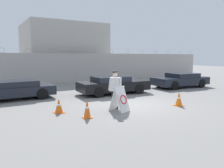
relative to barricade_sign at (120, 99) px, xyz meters
The scene contains 11 objects.
ground_plane 1.64m from the barricade_sign, 31.61° to the left, with size 90.00×90.00×0.00m, color gray.
perimeter_wall 12.06m from the barricade_sign, 83.74° to the left, with size 36.00×0.30×3.23m.
building_block 17.71m from the barricade_sign, 80.22° to the left, with size 8.48×7.85×6.11m.
barricade_sign is the anchor object (origin of this frame).
security_guard 0.72m from the barricade_sign, 84.07° to the left, with size 0.51×0.65×1.80m.
traffic_cone_near 3.21m from the barricade_sign, ahead, with size 0.41×0.41×0.72m.
traffic_cone_mid 2.74m from the barricade_sign, 154.81° to the left, with size 0.41×0.41×0.64m.
traffic_cone_far 1.76m from the barricade_sign, behind, with size 0.34×0.34×0.78m.
parked_car_front_coupe 6.67m from the barricade_sign, 124.05° to the left, with size 4.44×2.08×1.09m.
parked_car_rear_sedan 4.77m from the barricade_sign, 62.94° to the left, with size 4.82×2.12×1.17m.
parked_car_far_side 9.36m from the barricade_sign, 26.00° to the left, with size 4.72×2.25×1.15m.
Camera 1 is at (-6.55, -8.95, 2.48)m, focal length 35.00 mm.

